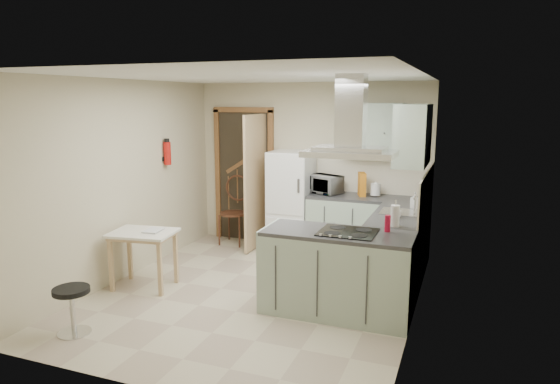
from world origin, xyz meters
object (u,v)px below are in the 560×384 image
at_px(extractor_hood, 350,153).
at_px(stool, 73,310).
at_px(microwave, 325,184).
at_px(bentwood_chair, 234,213).
at_px(peninsula, 338,273).
at_px(fridge, 291,201).
at_px(drop_leaf_table, 144,260).

bearing_deg(extractor_hood, stool, -150.11).
xyz_separation_m(stool, microwave, (1.56, 3.39, 0.80)).
bearing_deg(bentwood_chair, peninsula, -42.58).
bearing_deg(stool, extractor_hood, 29.89).
bearing_deg(stool, fridge, 72.42).
relative_size(peninsula, microwave, 3.25).
bearing_deg(fridge, stool, -107.58).
bearing_deg(microwave, stool, -91.43).
xyz_separation_m(peninsula, stool, (-2.29, -1.37, -0.21)).
relative_size(fridge, drop_leaf_table, 2.02).
bearing_deg(peninsula, microwave, 109.73).
distance_m(drop_leaf_table, microwave, 2.77).
bearing_deg(drop_leaf_table, fridge, 52.77).
bearing_deg(bentwood_chair, fridge, 0.41).
bearing_deg(fridge, peninsula, -58.26).
xyz_separation_m(peninsula, bentwood_chair, (-2.18, 1.96, 0.04)).
height_order(drop_leaf_table, bentwood_chair, bentwood_chair).
distance_m(extractor_hood, stool, 3.13).
height_order(fridge, drop_leaf_table, fridge).
distance_m(fridge, microwave, 0.58).
height_order(peninsula, extractor_hood, extractor_hood).
bearing_deg(bentwood_chair, microwave, 1.69).
distance_m(fridge, extractor_hood, 2.57).
bearing_deg(bentwood_chair, extractor_hood, -41.30).
bearing_deg(peninsula, fridge, 121.74).
height_order(peninsula, drop_leaf_table, peninsula).
relative_size(fridge, extractor_hood, 1.67).
bearing_deg(microwave, drop_leaf_table, -104.52).
bearing_deg(peninsula, extractor_hood, 0.00).
height_order(fridge, peninsula, fridge).
relative_size(fridge, stool, 3.19).
distance_m(bentwood_chair, microwave, 1.55).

